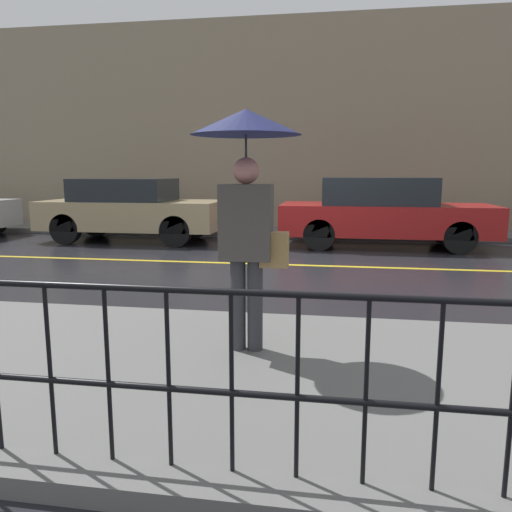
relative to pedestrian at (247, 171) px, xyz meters
The scene contains 9 objects.
ground_plane 5.04m from the pedestrian, 89.06° to the left, with size 80.00×80.00×0.00m, color black.
sidewalk_near 1.68m from the pedestrian, 80.23° to the right, with size 28.00×3.19×0.13m.
sidewalk_far 9.32m from the pedestrian, 89.51° to the left, with size 28.00×1.63×0.13m.
lane_marking 5.04m from the pedestrian, 89.06° to the left, with size 25.20×0.12×0.01m.
building_storefront 10.22m from the pedestrian, 89.56° to the left, with size 28.00×0.30×5.83m.
railing_foreground 2.03m from the pedestrian, 87.51° to the right, with size 12.00×0.04×0.98m.
pedestrian is the anchor object (origin of this frame).
car_tan 8.48m from the pedestrian, 119.91° to the left, with size 4.30×1.73×1.51m.
car_red 7.57m from the pedestrian, 76.47° to the left, with size 4.63×1.75×1.55m.
Camera 1 is at (0.67, -8.88, 1.67)m, focal length 35.00 mm.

